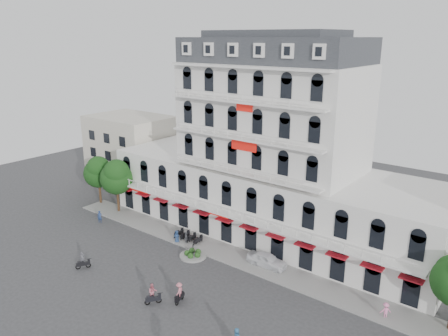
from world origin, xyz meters
TOP-DOWN VIEW (x-y plane):
  - ground at (0.00, 0.00)m, footprint 120.00×120.00m
  - sidewalk at (0.00, 9.00)m, footprint 53.00×4.00m
  - main_building at (0.00, 18.00)m, footprint 45.00×15.00m
  - flank_building_west at (-30.00, 20.00)m, footprint 14.00×10.00m
  - traffic_island at (-3.00, 6.00)m, footprint 3.20×3.20m
  - parked_scooter_row at (-6.35, 8.80)m, footprint 4.40×1.80m
  - tree_west_outer at (-25.95, 9.98)m, footprint 4.50×4.48m
  - tree_west_inner at (-20.95, 9.48)m, footprint 4.76×4.76m
  - parked_car at (5.09, 9.50)m, footprint 4.80×2.12m
  - rider_west at (-10.93, -3.66)m, footprint 1.09×1.51m
  - rider_southwest at (0.34, -3.52)m, footprint 1.13×1.47m
  - rider_center at (2.18, -1.72)m, footprint 0.90×1.67m
  - pedestrian_left at (-7.09, 7.47)m, footprint 0.88×0.63m
  - pedestrian_mid at (-5.86, 7.92)m, footprint 1.04×0.83m
  - pedestrian_right at (18.93, 8.20)m, footprint 1.17×1.14m
  - pedestrian_far at (-20.00, 5.38)m, footprint 0.75×0.71m

SIDE VIEW (x-z plane):
  - ground at x=0.00m, z-range 0.00..0.00m
  - parked_scooter_row at x=-6.35m, z-range -0.55..0.55m
  - sidewalk at x=0.00m, z-range 0.00..0.16m
  - traffic_island at x=-3.00m, z-range -0.54..1.06m
  - pedestrian_right at x=18.93m, z-range 0.00..1.61m
  - parked_car at x=5.09m, z-range 0.00..1.61m
  - pedestrian_mid at x=-5.86m, z-range 0.00..1.65m
  - pedestrian_left at x=-7.09m, z-range 0.00..1.67m
  - pedestrian_far at x=-20.00m, z-range 0.00..1.73m
  - rider_west at x=-10.93m, z-range -0.13..1.91m
  - rider_center at x=2.18m, z-range 0.06..2.21m
  - rider_southwest at x=0.34m, z-range 0.03..2.25m
  - tree_west_outer at x=-25.95m, z-range 1.47..9.23m
  - tree_west_inner at x=-20.95m, z-range 1.56..9.81m
  - flank_building_west at x=-30.00m, z-range 0.00..12.00m
  - main_building at x=0.00m, z-range -2.94..22.86m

